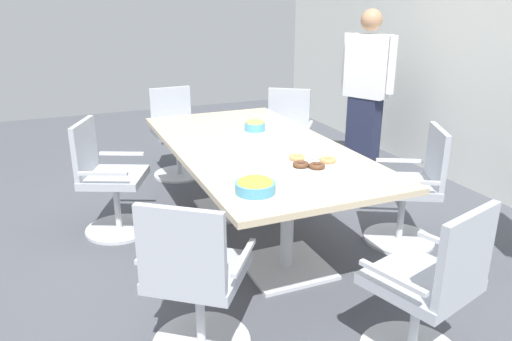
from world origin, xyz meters
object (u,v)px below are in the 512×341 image
object	(u,v)px
office_chair_0	(176,137)
person_standing_0	(366,90)
office_chair_3	(428,295)
office_chair_4	(411,193)
snack_bowl_chips_yellow	(255,185)
office_chair_5	(286,140)
conference_table	(256,161)
donut_platter	(311,162)
office_chair_2	(195,286)
napkin_pile	(231,146)
office_chair_1	(108,184)
snack_bowl_cookies	(255,125)

from	to	relation	value
office_chair_0	person_standing_0	size ratio (longest dim) A/B	0.54
office_chair_3	person_standing_0	distance (m)	3.11
office_chair_4	snack_bowl_chips_yellow	world-z (taller)	office_chair_4
office_chair_3	office_chair_5	xyz separation A→B (m)	(-2.81, 0.59, 0.00)
office_chair_4	conference_table	bearing A→B (deg)	90.03
office_chair_3	conference_table	bearing A→B (deg)	81.60
office_chair_4	donut_platter	bearing A→B (deg)	118.12
conference_table	office_chair_3	bearing A→B (deg)	7.84
office_chair_0	office_chair_3	world-z (taller)	same
office_chair_4	office_chair_2	bearing A→B (deg)	135.31
office_chair_0	office_chair_2	bearing A→B (deg)	75.43
office_chair_2	napkin_pile	size ratio (longest dim) A/B	4.87
conference_table	napkin_pile	world-z (taller)	napkin_pile
office_chair_3	office_chair_5	bearing A→B (deg)	62.00
office_chair_1	snack_bowl_chips_yellow	xyz separation A→B (m)	(1.40, 0.68, 0.39)
napkin_pile	office_chair_0	bearing A→B (deg)	179.86
office_chair_0	snack_bowl_cookies	xyz separation A→B (m)	(1.26, 0.38, 0.39)
office_chair_0	office_chair_4	world-z (taller)	same
snack_bowl_chips_yellow	conference_table	bearing A→B (deg)	157.06
donut_platter	office_chair_3	bearing A→B (deg)	3.09
snack_bowl_chips_yellow	donut_platter	world-z (taller)	snack_bowl_chips_yellow
office_chair_3	snack_bowl_chips_yellow	size ratio (longest dim) A/B	3.91
office_chair_2	snack_bowl_cookies	xyz separation A→B (m)	(-1.55, 0.98, 0.39)
office_chair_3	person_standing_0	xyz separation A→B (m)	(-2.70, 1.46, 0.48)
office_chair_3	donut_platter	distance (m)	1.17
office_chair_0	office_chair_5	size ratio (longest dim) A/B	1.00
napkin_pile	office_chair_5	bearing A→B (deg)	139.06
napkin_pile	snack_bowl_chips_yellow	bearing A→B (deg)	-10.09
conference_table	person_standing_0	size ratio (longest dim) A/B	1.41
conference_table	office_chair_4	bearing A→B (deg)	62.65
office_chair_5	conference_table	bearing A→B (deg)	90.42
conference_table	napkin_pile	size ratio (longest dim) A/B	12.85
office_chair_4	person_standing_0	distance (m)	1.77
office_chair_4	office_chair_5	distance (m)	1.70
conference_table	napkin_pile	bearing A→B (deg)	-77.09
office_chair_3	person_standing_0	bearing A→B (deg)	45.33
snack_bowl_chips_yellow	office_chair_0	bearing A→B (deg)	176.64
office_chair_0	snack_bowl_chips_yellow	bearing A→B (deg)	84.08
office_chair_3	donut_platter	size ratio (longest dim) A/B	2.81
office_chair_0	snack_bowl_chips_yellow	size ratio (longest dim) A/B	3.91
conference_table	donut_platter	distance (m)	0.60
office_chair_0	office_chair_1	distance (m)	1.40
office_chair_3	snack_bowl_chips_yellow	distance (m)	1.07
office_chair_1	napkin_pile	size ratio (longest dim) A/B	4.87
conference_table	office_chair_2	xyz separation A→B (m)	(1.14, -0.82, -0.22)
office_chair_0	office_chair_4	xyz separation A→B (m)	(2.21, 1.26, 0.00)
office_chair_2	office_chair_4	xyz separation A→B (m)	(-0.60, 1.86, 0.00)
office_chair_0	office_chair_1	world-z (taller)	same
office_chair_2	office_chair_3	world-z (taller)	same
office_chair_0	office_chair_4	bearing A→B (deg)	117.18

